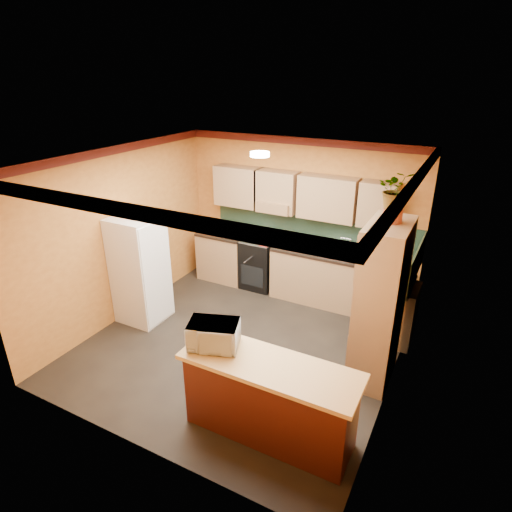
# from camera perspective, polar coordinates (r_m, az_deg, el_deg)

# --- Properties ---
(room_shell) EXTENTS (4.24, 4.24, 2.72)m
(room_shell) POSITION_cam_1_polar(r_m,az_deg,el_deg) (5.68, -0.79, 7.21)
(room_shell) COLOR black
(room_shell) RESTS_ON ground
(base_cabinets_back) EXTENTS (3.65, 0.60, 0.88)m
(base_cabinets_back) POSITION_cam_1_polar(r_m,az_deg,el_deg) (7.56, 4.70, -1.99)
(base_cabinets_back) COLOR #A28955
(base_cabinets_back) RESTS_ON ground
(countertop_back) EXTENTS (3.65, 0.62, 0.04)m
(countertop_back) POSITION_cam_1_polar(r_m,az_deg,el_deg) (7.37, 4.82, 1.24)
(countertop_back) COLOR black
(countertop_back) RESTS_ON base_cabinets_back
(stove) EXTENTS (0.58, 0.58, 0.91)m
(stove) POSITION_cam_1_polar(r_m,az_deg,el_deg) (7.79, 0.48, -0.98)
(stove) COLOR black
(stove) RESTS_ON ground
(kettle) EXTENTS (0.22, 0.22, 0.18)m
(kettle) POSITION_cam_1_polar(r_m,az_deg,el_deg) (7.50, 1.00, 2.53)
(kettle) COLOR red
(kettle) RESTS_ON stove
(sink) EXTENTS (0.48, 0.40, 0.03)m
(sink) POSITION_cam_1_polar(r_m,az_deg,el_deg) (7.12, 10.56, 0.39)
(sink) COLOR silver
(sink) RESTS_ON countertop_back
(base_cabinets_right) EXTENTS (0.60, 0.80, 0.88)m
(base_cabinets_right) POSITION_cam_1_polar(r_m,az_deg,el_deg) (6.62, 17.02, -6.98)
(base_cabinets_right) COLOR #A28955
(base_cabinets_right) RESTS_ON ground
(countertop_right) EXTENTS (0.62, 0.80, 0.04)m
(countertop_right) POSITION_cam_1_polar(r_m,az_deg,el_deg) (6.40, 17.50, -3.42)
(countertop_right) COLOR black
(countertop_right) RESTS_ON base_cabinets_right
(fridge) EXTENTS (0.68, 0.66, 1.70)m
(fridge) POSITION_cam_1_polar(r_m,az_deg,el_deg) (6.86, -15.21, -1.77)
(fridge) COLOR white
(fridge) RESTS_ON ground
(pantry) EXTENTS (0.48, 0.90, 2.10)m
(pantry) POSITION_cam_1_polar(r_m,az_deg,el_deg) (5.48, 16.20, -6.23)
(pantry) COLOR #A28955
(pantry) RESTS_ON ground
(fern_pot) EXTENTS (0.22, 0.22, 0.16)m
(fern_pot) POSITION_cam_1_polar(r_m,az_deg,el_deg) (5.08, 17.74, 5.19)
(fern_pot) COLOR brown
(fern_pot) RESTS_ON pantry
(fern) EXTENTS (0.48, 0.44, 0.43)m
(fern) POSITION_cam_1_polar(r_m,az_deg,el_deg) (5.00, 18.16, 8.42)
(fern) COLOR #A28955
(fern) RESTS_ON fern_pot
(breakfast_bar) EXTENTS (1.80, 0.55, 0.88)m
(breakfast_bar) POSITION_cam_1_polar(r_m,az_deg,el_deg) (4.81, 1.75, -18.85)
(breakfast_bar) COLOR #4C1611
(breakfast_bar) RESTS_ON ground
(bar_top) EXTENTS (1.90, 0.65, 0.05)m
(bar_top) POSITION_cam_1_polar(r_m,az_deg,el_deg) (4.51, 1.82, -14.47)
(bar_top) COLOR tan
(bar_top) RESTS_ON breakfast_bar
(microwave) EXTENTS (0.62, 0.52, 0.30)m
(microwave) POSITION_cam_1_polar(r_m,az_deg,el_deg) (4.68, -5.68, -10.40)
(microwave) COLOR white
(microwave) RESTS_ON bar_top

